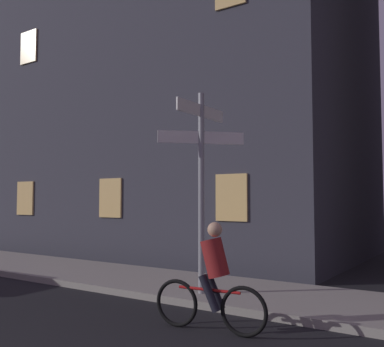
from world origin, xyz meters
TOP-DOWN VIEW (x-y plane):
  - sidewalk_kerb at (0.00, 6.58)m, footprint 40.00×2.63m
  - signpost at (0.21, 5.87)m, footprint 1.25×1.64m
  - cyclist at (1.44, 4.23)m, footprint 1.82×0.36m

SIDE VIEW (x-z plane):
  - sidewalk_kerb at x=0.00m, z-range 0.00..0.14m
  - cyclist at x=1.44m, z-range -0.06..1.55m
  - signpost at x=0.21m, z-range 0.54..4.45m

